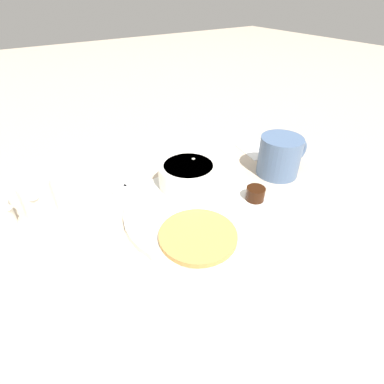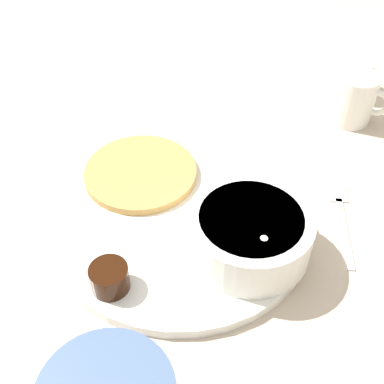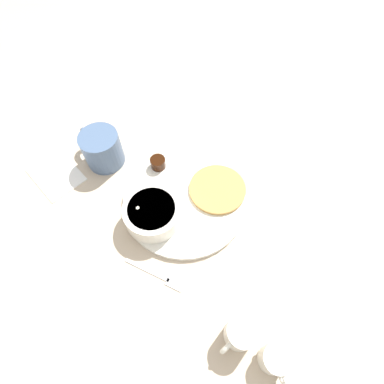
{
  "view_description": "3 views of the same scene",
  "coord_description": "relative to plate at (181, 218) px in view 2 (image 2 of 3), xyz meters",
  "views": [
    {
      "loc": [
        0.25,
        0.35,
        0.36
      ],
      "look_at": [
        0.01,
        -0.01,
        0.05
      ],
      "focal_mm": 28.0,
      "sensor_mm": 36.0,
      "label": 1
    },
    {
      "loc": [
        -0.33,
        -0.11,
        0.38
      ],
      "look_at": [
        0.01,
        -0.01,
        0.04
      ],
      "focal_mm": 45.0,
      "sensor_mm": 36.0,
      "label": 2
    },
    {
      "loc": [
        0.2,
        -0.25,
        0.6
      ],
      "look_at": [
        0.01,
        0.01,
        0.04
      ],
      "focal_mm": 28.0,
      "sensor_mm": 36.0,
      "label": 3
    }
  ],
  "objects": [
    {
      "name": "plate",
      "position": [
        0.0,
        0.0,
        0.0
      ],
      "size": [
        0.28,
        0.28,
        0.01
      ],
      "color": "white",
      "rests_on": "ground_plane"
    },
    {
      "name": "fork",
      "position": [
        0.06,
        -0.16,
        -0.0
      ],
      "size": [
        0.13,
        0.04,
        0.0
      ],
      "color": "silver",
      "rests_on": "ground_plane"
    },
    {
      "name": "syrup_cup",
      "position": [
        -0.1,
        0.04,
        0.02
      ],
      "size": [
        0.04,
        0.04,
        0.03
      ],
      "color": "black",
      "rests_on": "plate"
    },
    {
      "name": "creamer_pitcher_near",
      "position": [
        0.24,
        -0.16,
        0.03
      ],
      "size": [
        0.05,
        0.08,
        0.07
      ],
      "color": "white",
      "rests_on": "ground_plane"
    },
    {
      "name": "butter_ramekin",
      "position": [
        -0.05,
        -0.09,
        0.02
      ],
      "size": [
        0.05,
        0.05,
        0.05
      ],
      "color": "white",
      "rests_on": "plate"
    },
    {
      "name": "pancake_stack",
      "position": [
        0.05,
        0.06,
        0.01
      ],
      "size": [
        0.13,
        0.13,
        0.01
      ],
      "color": "tan",
      "rests_on": "plate"
    },
    {
      "name": "bowl",
      "position": [
        -0.03,
        -0.08,
        0.03
      ],
      "size": [
        0.12,
        0.12,
        0.05
      ],
      "color": "white",
      "rests_on": "plate"
    },
    {
      "name": "ground_plane",
      "position": [
        0.0,
        0.0,
        -0.01
      ],
      "size": [
        4.0,
        4.0,
        0.0
      ],
      "primitive_type": "plane",
      "color": "#C6B299"
    },
    {
      "name": "creamer_pitcher_far",
      "position": [
        0.31,
        -0.16,
        0.02
      ],
      "size": [
        0.06,
        0.05,
        0.05
      ],
      "color": "white",
      "rests_on": "ground_plane"
    }
  ]
}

